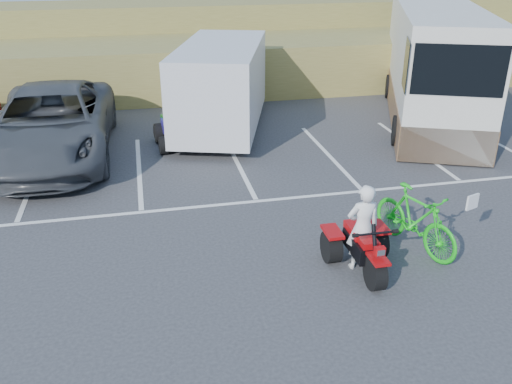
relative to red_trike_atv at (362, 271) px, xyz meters
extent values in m
plane|color=#333336|center=(-1.29, 0.95, 0.00)|extent=(100.00, 100.00, 0.00)
cube|color=white|center=(-6.69, 5.95, 0.00)|extent=(0.12, 5.00, 0.01)
cube|color=white|center=(-3.99, 5.95, 0.00)|extent=(0.12, 5.00, 0.01)
cube|color=white|center=(-1.29, 5.95, 0.00)|extent=(0.12, 5.00, 0.01)
cube|color=white|center=(1.41, 5.95, 0.00)|extent=(0.12, 5.00, 0.01)
cube|color=white|center=(4.11, 5.95, 0.00)|extent=(0.12, 5.00, 0.01)
cube|color=white|center=(6.81, 5.95, 0.00)|extent=(0.12, 5.00, 0.01)
cube|color=white|center=(-1.29, 3.35, 0.00)|extent=(28.00, 0.12, 0.01)
cube|color=olive|center=(-1.29, 14.95, 1.00)|extent=(40.00, 6.00, 2.00)
cube|color=olive|center=(-1.29, 18.45, 2.00)|extent=(40.00, 4.00, 2.20)
imported|color=white|center=(0.00, 0.15, 0.85)|extent=(0.62, 0.41, 1.70)
imported|color=#14BF19|center=(1.31, 0.58, 0.64)|extent=(1.25, 2.22, 1.28)
imported|color=#414449|center=(-6.29, 7.57, 0.97)|extent=(3.36, 7.05, 1.94)
cube|color=silver|center=(-1.21, 8.91, 1.52)|extent=(4.01, 6.34, 2.46)
cylinder|color=black|center=(-1.21, 8.91, 0.34)|extent=(2.27, 1.30, 0.69)
cube|color=silver|center=(6.20, 9.11, 1.87)|extent=(6.24, 10.32, 3.65)
cube|color=brown|center=(6.20, 9.11, 0.56)|extent=(6.29, 10.34, 1.01)
cube|color=black|center=(4.24, 4.42, 2.63)|extent=(2.16, 0.92, 1.32)
camera|label=1|loc=(-3.79, -7.99, 5.62)|focal=38.00mm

